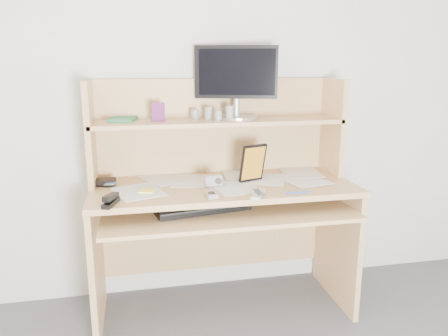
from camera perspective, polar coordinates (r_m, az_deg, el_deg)
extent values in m
cube|color=silver|center=(2.59, -1.55, 10.52)|extent=(3.60, 0.04, 2.50)
cube|color=tan|center=(2.36, -0.09, -2.48)|extent=(1.40, 0.60, 0.03)
cube|color=tan|center=(2.46, -16.29, -11.72)|extent=(0.03, 0.56, 0.72)
cube|color=tan|center=(2.70, 14.50, -9.26)|extent=(0.03, 0.56, 0.72)
cube|color=tan|center=(2.75, -1.30, -8.84)|extent=(1.34, 0.02, 0.41)
cube|color=tan|center=(2.27, 0.52, -5.59)|extent=(1.28, 0.55, 0.02)
cube|color=tan|center=(2.58, -1.40, 5.49)|extent=(1.40, 0.02, 0.55)
cube|color=tan|center=(2.41, -17.07, 4.33)|extent=(0.03, 0.30, 0.55)
cube|color=tan|center=(2.66, 13.93, 5.33)|extent=(0.03, 0.30, 0.55)
cube|color=tan|center=(2.43, -0.81, 6.09)|extent=(1.38, 0.30, 0.02)
cube|color=silver|center=(2.35, -0.10, -2.05)|extent=(1.32, 0.54, 0.01)
cube|color=black|center=(2.25, -2.88, -5.27)|extent=(0.51, 0.25, 0.02)
cube|color=black|center=(2.24, -2.89, -4.87)|extent=(0.47, 0.24, 0.01)
cube|color=#A7A7A2|center=(2.14, 4.49, -3.42)|extent=(0.11, 0.16, 0.02)
cube|color=#B6B6B8|center=(2.12, -1.71, -3.39)|extent=(0.06, 0.10, 0.02)
cube|color=black|center=(2.07, -14.58, -3.99)|extent=(0.08, 0.15, 0.04)
cube|color=black|center=(2.42, -15.20, -1.72)|extent=(0.11, 0.09, 0.03)
cube|color=yellow|center=(2.25, -10.02, -2.95)|extent=(0.09, 0.09, 0.01)
cube|color=#A9A9AB|center=(2.30, -1.45, -1.64)|extent=(0.10, 0.05, 0.06)
cube|color=black|center=(2.36, 3.80, 0.66)|extent=(0.14, 0.07, 0.21)
cylinder|color=blue|center=(2.20, 9.65, -3.17)|extent=(0.13, 0.01, 0.01)
cube|color=maroon|center=(2.38, -8.62, 7.23)|extent=(0.07, 0.03, 0.10)
cube|color=#2F7651|center=(2.44, -13.07, 6.22)|extent=(0.16, 0.20, 0.02)
cylinder|color=black|center=(2.38, -0.77, 6.85)|extent=(0.05, 0.05, 0.05)
cylinder|color=silver|center=(2.43, -2.04, 7.15)|extent=(0.05, 0.05, 0.07)
cylinder|color=black|center=(2.45, -3.81, 7.02)|extent=(0.06, 0.06, 0.06)
cylinder|color=white|center=(2.40, 0.75, 7.20)|extent=(0.05, 0.05, 0.08)
cylinder|color=#AAAAAF|center=(2.47, 1.71, 6.62)|extent=(0.23, 0.23, 0.01)
cylinder|color=#AAAAAF|center=(2.47, 1.67, 7.92)|extent=(0.04, 0.04, 0.10)
cube|color=black|center=(2.48, 1.60, 12.41)|extent=(0.45, 0.17, 0.29)
cube|color=black|center=(2.47, 1.69, 12.40)|extent=(0.41, 0.14, 0.25)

